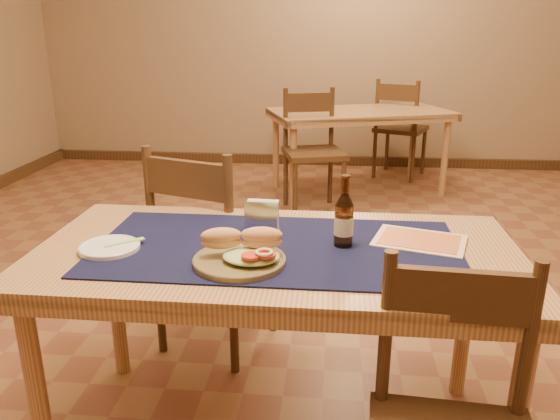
# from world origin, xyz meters

# --- Properties ---
(room) EXTENTS (6.04, 7.04, 2.84)m
(room) POSITION_xyz_m (0.00, 0.00, 1.40)
(room) COLOR brown
(room) RESTS_ON ground
(main_table) EXTENTS (1.60, 0.80, 0.75)m
(main_table) POSITION_xyz_m (0.00, -0.80, 0.67)
(main_table) COLOR tan
(main_table) RESTS_ON ground
(placemat) EXTENTS (1.20, 0.60, 0.01)m
(placemat) POSITION_xyz_m (0.00, -0.80, 0.75)
(placemat) COLOR black
(placemat) RESTS_ON main_table
(baseboard) EXTENTS (6.00, 7.00, 0.10)m
(baseboard) POSITION_xyz_m (0.00, 0.00, 0.05)
(baseboard) COLOR #402B16
(baseboard) RESTS_ON ground
(back_table) EXTENTS (1.73, 1.25, 0.75)m
(back_table) POSITION_xyz_m (0.40, 2.45, 0.67)
(back_table) COLOR tan
(back_table) RESTS_ON ground
(chair_main_far) EXTENTS (0.58, 0.58, 0.98)m
(chair_main_far) POSITION_xyz_m (-0.36, -0.23, 0.51)
(chair_main_far) COLOR #402B16
(chair_main_far) RESTS_ON ground
(chair_back_near) EXTENTS (0.56, 0.56, 0.99)m
(chair_back_near) POSITION_xyz_m (0.01, 1.88, 0.51)
(chair_back_near) COLOR #402B16
(chair_back_near) RESTS_ON ground
(chair_back_far) EXTENTS (0.60, 0.60, 0.98)m
(chair_back_far) POSITION_xyz_m (0.83, 3.02, 0.51)
(chair_back_far) COLOR #402B16
(chair_back_far) RESTS_ON ground
(sandwich_plate) EXTENTS (0.29, 0.29, 0.11)m
(sandwich_plate) POSITION_xyz_m (-0.09, -0.95, 0.79)
(sandwich_plate) COLOR brown
(sandwich_plate) RESTS_ON placemat
(side_plate) EXTENTS (0.20, 0.20, 0.02)m
(side_plate) POSITION_xyz_m (-0.54, -0.88, 0.76)
(side_plate) COLOR white
(side_plate) RESTS_ON placemat
(fork) EXTENTS (0.11, 0.10, 0.00)m
(fork) POSITION_xyz_m (-0.49, -0.85, 0.77)
(fork) COLOR #85DD79
(fork) RESTS_ON side_plate
(beer_bottle) EXTENTS (0.06, 0.06, 0.24)m
(beer_bottle) POSITION_xyz_m (0.22, -0.77, 0.85)
(beer_bottle) COLOR #4F290E
(beer_bottle) RESTS_ON placemat
(napkin_holder) EXTENTS (0.13, 0.05, 0.11)m
(napkin_holder) POSITION_xyz_m (-0.07, -0.66, 0.81)
(napkin_holder) COLOR silver
(napkin_holder) RESTS_ON placemat
(menu_card) EXTENTS (0.35, 0.29, 0.01)m
(menu_card) POSITION_xyz_m (0.48, -0.70, 0.76)
(menu_card) COLOR beige
(menu_card) RESTS_ON placemat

